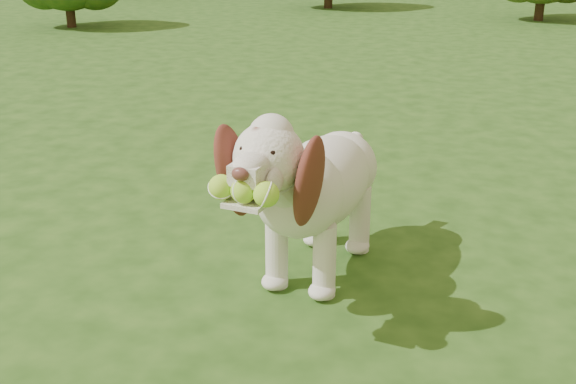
# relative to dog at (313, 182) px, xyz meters

# --- Properties ---
(ground) EXTENTS (80.00, 80.00, 0.00)m
(ground) POSITION_rel_dog_xyz_m (0.15, 0.51, -0.48)
(ground) COLOR #1E4012
(ground) RESTS_ON ground
(dog) EXTENTS (0.56, 1.38, 0.90)m
(dog) POSITION_rel_dog_xyz_m (0.00, 0.00, 0.00)
(dog) COLOR silver
(dog) RESTS_ON ground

